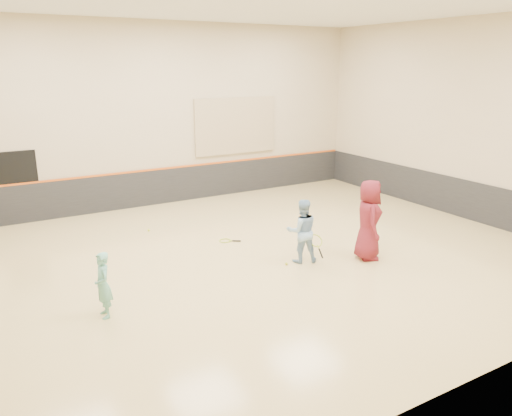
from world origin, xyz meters
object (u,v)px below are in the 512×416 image
girl (103,285)px  spare_racket (225,240)px  instructor (302,231)px  young_man (369,220)px

girl → spare_racket: size_ratio=1.79×
instructor → young_man: bearing=178.0°
girl → instructor: 4.84m
girl → instructor: instructor is taller
instructor → girl: bearing=24.6°
young_man → girl: bearing=116.3°
girl → young_man: young_man is taller
instructor → young_man: young_man is taller
instructor → spare_racket: instructor is taller
girl → young_man: 6.37m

